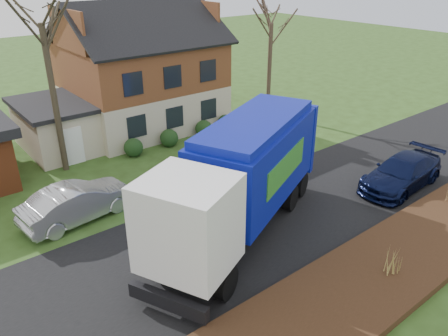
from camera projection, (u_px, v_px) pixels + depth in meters
ground at (265, 219)px, 19.04m from camera, size 120.00×120.00×0.00m
road at (265, 219)px, 19.04m from camera, size 80.00×7.00×0.02m
mulch_verge at (370, 278)px, 15.24m from camera, size 80.00×3.50×0.30m
main_house at (135, 67)px, 27.96m from camera, size 12.95×8.95×9.26m
garbage_truck at (243, 173)px, 17.13m from camera, size 10.88×6.98×4.57m
silver_sedan at (78, 202)px, 18.73m from camera, size 5.10×2.32×1.62m
navy_wagon at (402, 173)px, 21.43m from camera, size 5.42×2.45×1.54m
tree_front_east at (272, 7)px, 28.79m from camera, size 3.30×3.30×9.15m
grass_clump_mid at (394, 260)px, 15.06m from camera, size 0.38×0.31×1.06m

